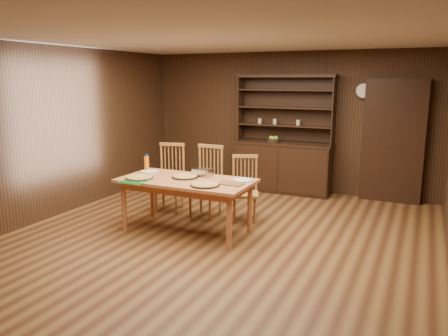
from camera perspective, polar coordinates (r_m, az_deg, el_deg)
The scene contains 20 objects.
floor at distance 5.94m, azimuth -0.53°, elevation -9.12°, with size 6.00×6.00×0.00m, color brown.
room_shell at distance 5.58m, azimuth -0.56°, elevation 6.20°, with size 6.00×6.00×6.00m.
china_hutch at distance 8.27m, azimuth 7.70°, elevation 0.98°, with size 1.84×0.52×2.17m.
doorway at distance 8.00m, azimuth 21.23°, elevation 3.24°, with size 1.00×0.18×2.10m, color black.
wall_clock at distance 8.04m, azimuth 17.75°, elevation 9.61°, with size 0.30×0.05×0.30m.
dining_table at distance 6.02m, azimuth -4.96°, elevation -2.26°, with size 1.83×0.92×0.75m.
chair_left at distance 7.13m, azimuth -6.98°, elevation -0.87°, with size 0.52×0.50×1.08m.
chair_center at distance 6.75m, azimuth -2.15°, elevation -1.39°, with size 0.47×0.45×1.10m.
chair_right at distance 6.57m, azimuth 2.73°, elevation -2.36°, with size 0.52×0.51×0.98m.
pizza_left at distance 6.12m, azimuth -11.03°, elevation -1.22°, with size 0.38×0.38×0.04m.
pizza_right at distance 5.62m, azimuth -2.49°, elevation -2.17°, with size 0.38×0.38×0.04m.
pizza_center at distance 6.10m, azimuth -5.12°, elevation -1.10°, with size 0.37×0.37×0.04m.
cooling_rack at distance 5.97m, azimuth -11.59°, elevation -1.67°, with size 0.32×0.32×0.01m, color #0CA343, non-canonical shape.
plate_left at distance 6.53m, azimuth -9.62°, elevation -0.45°, with size 0.27×0.27×0.02m.
plate_right at distance 5.91m, azimuth 2.47°, elevation -1.57°, with size 0.27×0.27×0.02m.
foil_dish at distance 6.18m, azimuth -2.79°, elevation -0.58°, with size 0.26×0.19×0.10m, color silver.
juice_bottle at distance 6.69m, azimuth -10.09°, elevation 0.69°, with size 0.07×0.07×0.24m.
pot_holder_a at distance 5.67m, azimuth 1.52°, elevation -2.14°, with size 0.19×0.19×0.01m, color #AD131C.
pot_holder_b at distance 5.73m, azimuth 0.37°, elevation -1.98°, with size 0.20×0.20×0.02m, color #AD131C.
fruit_bowl at distance 8.20m, azimuth 6.49°, elevation 3.68°, with size 0.26×0.26×0.12m.
Camera 1 is at (2.40, -5.02, 2.10)m, focal length 35.00 mm.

